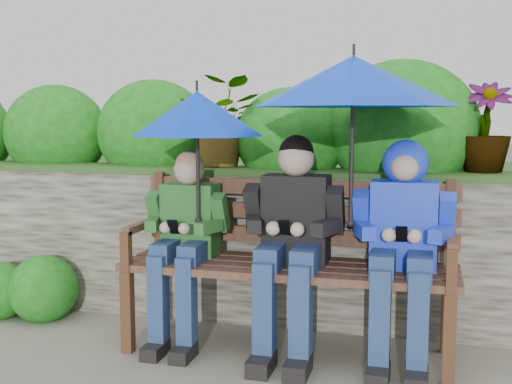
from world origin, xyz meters
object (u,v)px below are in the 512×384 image
(boy_middle, at_px, (292,234))
(park_bench, at_px, (291,252))
(umbrella_left, at_px, (197,114))
(boy_left, at_px, (185,235))
(boy_right, at_px, (403,232))
(umbrella_right, at_px, (353,81))

(boy_middle, bearing_deg, park_bench, 106.07)
(boy_middle, distance_m, umbrella_left, 0.89)
(park_bench, xyz_separation_m, umbrella_left, (-0.54, -0.12, 0.81))
(boy_left, relative_size, boy_middle, 0.92)
(boy_right, distance_m, umbrella_right, 0.87)
(boy_middle, relative_size, umbrella_right, 1.12)
(boy_left, xyz_separation_m, boy_right, (1.28, 0.01, 0.08))
(boy_right, relative_size, umbrella_right, 1.10)
(park_bench, bearing_deg, boy_left, -171.65)
(boy_right, bearing_deg, park_bench, 172.34)
(park_bench, height_order, umbrella_left, umbrella_left)
(umbrella_right, bearing_deg, umbrella_left, -178.91)
(boy_middle, relative_size, umbrella_left, 1.51)
(park_bench, height_order, boy_right, boy_right)
(boy_middle, xyz_separation_m, umbrella_left, (-0.57, -0.01, 0.68))
(park_bench, height_order, umbrella_right, umbrella_right)
(boy_left, bearing_deg, boy_right, 0.25)
(boy_middle, xyz_separation_m, boy_right, (0.62, 0.02, 0.04))
(boy_left, distance_m, umbrella_right, 1.34)
(umbrella_left, relative_size, umbrella_right, 0.74)
(boy_right, bearing_deg, boy_middle, -178.52)
(boy_middle, bearing_deg, boy_left, 179.11)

